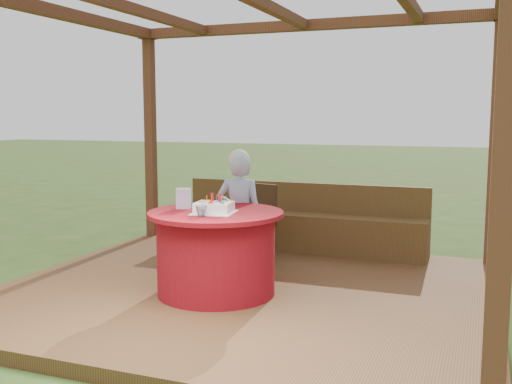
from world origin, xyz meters
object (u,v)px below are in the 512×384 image
(bench, at_px, (300,228))
(drinking_glass, at_px, (201,211))
(chair, at_px, (256,219))
(gift_bag, at_px, (184,198))
(elderly_woman, at_px, (239,213))
(birthday_cake, at_px, (214,207))
(table, at_px, (216,252))

(bench, bearing_deg, drinking_glass, -94.88)
(chair, height_order, gift_bag, gift_bag)
(drinking_glass, bearing_deg, elderly_woman, 92.11)
(elderly_woman, bearing_deg, drinking_glass, -87.89)
(birthday_cake, height_order, gift_bag, gift_bag)
(chair, relative_size, gift_bag, 4.55)
(table, bearing_deg, birthday_cake, -74.90)
(elderly_woman, distance_m, gift_bag, 0.70)
(table, relative_size, birthday_cake, 3.01)
(elderly_woman, distance_m, drinking_glass, 0.93)
(drinking_glass, bearing_deg, bench, 85.12)
(bench, bearing_deg, gift_bag, -105.56)
(table, distance_m, elderly_woman, 0.69)
(bench, distance_m, birthday_cake, 2.14)
(birthday_cake, bearing_deg, table, 105.10)
(elderly_woman, bearing_deg, birthday_cake, -85.35)
(bench, relative_size, drinking_glass, 31.21)
(elderly_woman, height_order, gift_bag, elderly_woman)
(chair, height_order, elderly_woman, elderly_woman)
(drinking_glass, bearing_deg, chair, 94.19)
(bench, xyz_separation_m, table, (-0.19, -1.97, 0.12))
(elderly_woman, relative_size, drinking_glass, 13.30)
(elderly_woman, bearing_deg, table, -86.82)
(elderly_woman, bearing_deg, bench, 80.39)
(elderly_woman, xyz_separation_m, birthday_cake, (0.06, -0.72, 0.16))
(drinking_glass, bearing_deg, gift_bag, 136.02)
(chair, bearing_deg, table, -84.83)
(bench, xyz_separation_m, birthday_cake, (-0.17, -2.06, 0.54))
(table, distance_m, chair, 1.31)
(birthday_cake, distance_m, drinking_glass, 0.20)
(birthday_cake, bearing_deg, chair, 95.80)
(table, xyz_separation_m, elderly_woman, (-0.04, 0.63, 0.26))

